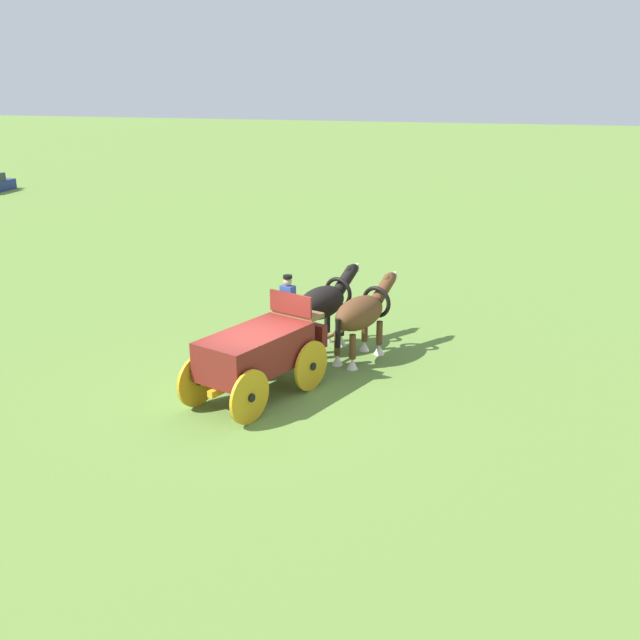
% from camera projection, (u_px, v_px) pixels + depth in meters
% --- Properties ---
extents(ground_plane, '(220.00, 220.00, 0.00)m').
position_uv_depth(ground_plane, '(256.00, 397.00, 18.81)').
color(ground_plane, olive).
extents(show_wagon, '(5.87, 2.92, 2.73)m').
position_uv_depth(show_wagon, '(259.00, 351.00, 18.56)').
color(show_wagon, maroon).
rests_on(show_wagon, ground).
extents(draft_horse_near, '(2.87, 1.54, 2.26)m').
position_uv_depth(draft_horse_near, '(324.00, 304.00, 21.69)').
color(draft_horse_near, black).
rests_on(draft_horse_near, ground).
extents(draft_horse_off, '(2.95, 1.56, 2.19)m').
position_uv_depth(draft_horse_off, '(362.00, 314.00, 20.99)').
color(draft_horse_off, brown).
rests_on(draft_horse_off, ground).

